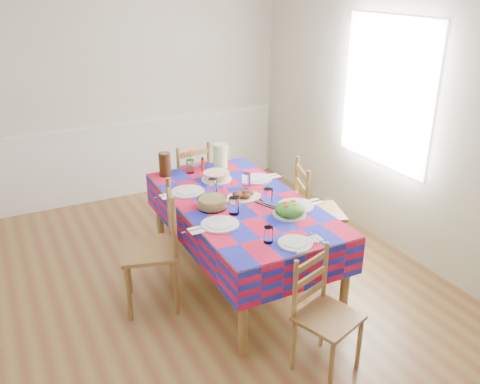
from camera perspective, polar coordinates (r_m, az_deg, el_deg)
name	(u,v)px	position (r m, az deg, el deg)	size (l,w,h in m)	color
room	(176,152)	(3.72, -7.25, 4.48)	(4.58, 5.08, 2.78)	brown
wainscot	(106,161)	(6.27, -14.78, 3.44)	(4.41, 0.06, 0.92)	white
window_right	(386,93)	(5.08, 16.07, 10.63)	(1.40, 1.40, 0.00)	white
dining_table	(241,210)	(4.34, 0.11, -2.05)	(1.06, 1.97, 0.77)	brown
setting_near_head	(286,240)	(3.65, 5.22, -5.37)	(0.41, 0.27, 0.12)	silver
setting_left_near	(224,217)	(3.95, -1.76, -2.88)	(0.54, 0.32, 0.14)	silver
setting_left_far	(196,190)	(4.46, -4.96, 0.24)	(0.53, 0.32, 0.14)	silver
setting_right_near	(286,202)	(4.22, 5.22, -1.16)	(0.56, 0.33, 0.14)	silver
setting_right_far	(254,179)	(4.68, 1.56, 1.44)	(0.53, 0.30, 0.13)	silver
meat_platter	(243,196)	(4.34, 0.34, -0.42)	(0.33, 0.23, 0.06)	silver
salad_platter	(290,210)	(4.06, 5.60, -2.02)	(0.27, 0.27, 0.11)	silver
pasta_bowl	(212,203)	(4.17, -3.14, -1.21)	(0.24, 0.24, 0.09)	white
cake	(216,176)	(4.74, -2.66, 1.79)	(0.28, 0.28, 0.08)	silver
serving_utensils	(262,202)	(4.27, 2.52, -1.17)	(0.14, 0.32, 0.01)	black
flower_vase	(190,163)	(4.90, -5.65, 3.29)	(0.16, 0.13, 0.25)	white
hot_sauce	(203,164)	(4.96, -4.21, 3.17)	(0.03, 0.03, 0.14)	#B40F0E
green_pitcher	(220,156)	(5.02, -2.22, 4.09)	(0.14, 0.14, 0.24)	beige
tea_pitcher	(165,164)	(4.86, -8.44, 3.08)	(0.11, 0.11, 0.23)	#321C0B
name_card	(302,252)	(3.55, 7.02, -6.68)	(0.09, 0.03, 0.02)	silver
chair_near	(324,315)	(3.56, 9.37, -13.46)	(0.48, 0.47, 0.87)	brown
chair_far	(189,184)	(5.47, -5.78, 0.88)	(0.46, 0.44, 0.94)	brown
chair_left	(155,249)	(4.15, -9.52, -6.33)	(0.54, 0.55, 1.03)	brown
chair_right	(315,212)	(4.81, 8.40, -2.27)	(0.53, 0.54, 0.98)	brown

